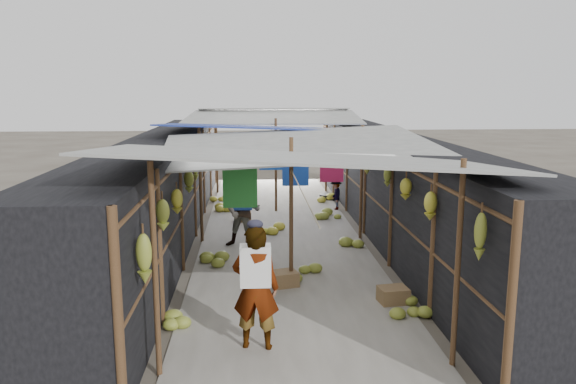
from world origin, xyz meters
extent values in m
plane|color=#6B6356|center=(0.00, 0.00, 0.00)|extent=(80.00, 80.00, 0.00)
cube|color=#9E998E|center=(0.00, 6.50, 0.01)|extent=(3.60, 16.00, 0.02)
cube|color=black|center=(-2.70, 6.50, 1.15)|extent=(1.40, 15.00, 2.30)
cube|color=black|center=(2.70, 6.50, 1.15)|extent=(1.40, 15.00, 2.30)
cube|color=olive|center=(-0.13, 2.97, 0.14)|extent=(0.54, 0.48, 0.27)
cube|color=olive|center=(1.57, 2.07, 0.13)|extent=(0.49, 0.42, 0.27)
cube|color=olive|center=(-0.92, 7.83, 0.14)|extent=(0.45, 0.37, 0.28)
cylinder|color=black|center=(1.70, 10.68, 0.08)|extent=(0.55, 0.55, 0.17)
imported|color=silver|center=(-0.63, 0.64, 0.84)|extent=(0.67, 0.50, 1.69)
imported|color=#214CA8|center=(-0.87, 5.53, 0.80)|extent=(0.88, 0.75, 1.61)
imported|color=#524E47|center=(1.70, 9.12, 0.44)|extent=(0.35, 0.59, 0.89)
cylinder|color=brown|center=(-1.80, 0.00, 1.30)|extent=(0.07, 0.07, 2.60)
cylinder|color=brown|center=(1.80, 0.00, 1.30)|extent=(0.07, 0.07, 2.60)
cylinder|color=brown|center=(0.00, 3.00, 1.30)|extent=(0.07, 0.07, 2.60)
cylinder|color=brown|center=(-1.80, 6.00, 1.30)|extent=(0.07, 0.07, 2.60)
cylinder|color=brown|center=(1.80, 6.00, 1.30)|extent=(0.07, 0.07, 2.60)
cylinder|color=brown|center=(0.00, 9.00, 1.30)|extent=(0.07, 0.07, 2.60)
cylinder|color=brown|center=(-1.80, 12.00, 1.30)|extent=(0.07, 0.07, 2.60)
cylinder|color=brown|center=(1.80, 12.00, 1.30)|extent=(0.07, 0.07, 2.60)
cube|color=#989893|center=(0.00, 1.00, 2.50)|extent=(5.21, 3.19, 0.52)
cube|color=#989893|center=(0.20, 4.20, 2.35)|extent=(5.23, 3.73, 0.50)
cube|color=navy|center=(-0.10, 7.50, 2.45)|extent=(5.40, 3.60, 0.41)
cube|color=#989893|center=(0.00, 10.80, 2.55)|extent=(5.37, 3.66, 0.27)
cube|color=#989893|center=(0.10, 13.20, 2.65)|extent=(5.00, 1.99, 0.24)
cylinder|color=brown|center=(-2.00, 6.50, 2.05)|extent=(0.06, 15.00, 0.06)
cylinder|color=brown|center=(2.00, 6.50, 2.05)|extent=(0.06, 15.00, 0.06)
cylinder|color=gray|center=(0.00, 6.50, 2.05)|extent=(0.02, 15.00, 0.02)
cube|color=#2A8032|center=(-0.87, 3.30, 1.70)|extent=(0.60, 0.03, 0.70)
cube|color=blue|center=(-0.13, 7.17, 1.75)|extent=(0.70, 0.03, 0.60)
cube|color=white|center=(0.54, 8.67, 1.77)|extent=(0.60, 0.03, 0.55)
cube|color=#AF1A4B|center=(1.02, 5.30, 1.75)|extent=(0.50, 0.03, 0.60)
cube|color=navy|center=(-0.20, 10.46, 1.75)|extent=(0.65, 0.03, 0.60)
cube|color=#1C47B8|center=(0.24, 5.17, 1.72)|extent=(0.55, 0.03, 0.65)
ellipsoid|color=olive|center=(-1.88, -0.20, 1.52)|extent=(0.18, 0.15, 0.59)
ellipsoid|color=olive|center=(-1.88, 1.21, 1.70)|extent=(0.19, 0.16, 0.45)
ellipsoid|color=gold|center=(-1.88, 2.67, 1.59)|extent=(0.19, 0.16, 0.42)
ellipsoid|color=olive|center=(-1.88, 4.46, 1.62)|extent=(0.19, 0.16, 0.45)
ellipsoid|color=olive|center=(-1.88, 5.83, 1.69)|extent=(0.14, 0.12, 0.55)
ellipsoid|color=olive|center=(-1.88, 7.08, 1.70)|extent=(0.17, 0.14, 0.52)
ellipsoid|color=olive|center=(-1.88, 8.42, 1.72)|extent=(0.15, 0.13, 0.58)
ellipsoid|color=gold|center=(-1.88, 9.95, 1.78)|extent=(0.14, 0.12, 0.48)
ellipsoid|color=olive|center=(-1.88, 11.66, 1.59)|extent=(0.18, 0.15, 0.36)
ellipsoid|color=olive|center=(-1.88, 13.38, 1.60)|extent=(0.18, 0.15, 0.48)
ellipsoid|color=olive|center=(1.88, -0.41, 1.77)|extent=(0.14, 0.12, 0.56)
ellipsoid|color=gold|center=(1.88, 1.36, 1.75)|extent=(0.19, 0.16, 0.43)
ellipsoid|color=gold|center=(1.88, 2.66, 1.76)|extent=(0.20, 0.17, 0.38)
ellipsoid|color=olive|center=(1.88, 3.94, 1.76)|extent=(0.15, 0.12, 0.39)
ellipsoid|color=olive|center=(1.88, 5.82, 1.78)|extent=(0.17, 0.14, 0.53)
ellipsoid|color=gold|center=(1.88, 7.51, 1.77)|extent=(0.18, 0.15, 0.37)
ellipsoid|color=gold|center=(1.88, 9.11, 1.85)|extent=(0.15, 0.13, 0.39)
ellipsoid|color=gold|center=(1.88, 9.96, 1.75)|extent=(0.15, 0.13, 0.40)
ellipsoid|color=gold|center=(1.88, 11.69, 1.78)|extent=(0.16, 0.13, 0.46)
ellipsoid|color=olive|center=(1.88, 13.15, 1.53)|extent=(0.19, 0.16, 0.54)
ellipsoid|color=gold|center=(1.53, 10.33, 0.16)|extent=(0.63, 0.54, 0.32)
ellipsoid|color=olive|center=(-1.52, 4.20, 0.14)|extent=(0.57, 0.48, 0.28)
ellipsoid|color=olive|center=(1.70, 1.72, 0.13)|extent=(0.54, 0.46, 0.27)
ellipsoid|color=olive|center=(1.33, 8.19, 0.15)|extent=(0.58, 0.49, 0.29)
ellipsoid|color=gold|center=(-1.70, 10.57, 0.17)|extent=(0.66, 0.56, 0.33)
ellipsoid|color=gold|center=(-1.26, 9.09, 0.16)|extent=(0.64, 0.55, 0.32)
ellipsoid|color=gold|center=(-0.25, 6.64, 0.14)|extent=(0.57, 0.48, 0.28)
ellipsoid|color=olive|center=(0.32, 3.42, 0.14)|extent=(0.58, 0.49, 0.29)
ellipsoid|color=olive|center=(-1.70, 1.41, 0.11)|extent=(0.46, 0.39, 0.23)
ellipsoid|color=olive|center=(1.58, 5.46, 0.12)|extent=(0.47, 0.40, 0.23)
camera|label=1|loc=(-0.66, -6.33, 3.40)|focal=35.00mm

